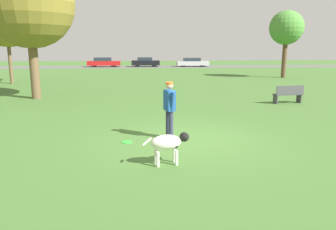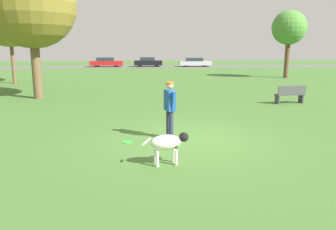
# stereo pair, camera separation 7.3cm
# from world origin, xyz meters

# --- Properties ---
(ground_plane) EXTENTS (120.00, 120.00, 0.00)m
(ground_plane) POSITION_xyz_m (0.00, 0.00, 0.00)
(ground_plane) COLOR #426B2D
(far_road_strip) EXTENTS (120.00, 6.00, 0.01)m
(far_road_strip) POSITION_xyz_m (0.00, 37.20, 0.01)
(far_road_strip) COLOR #5B5B59
(far_road_strip) RESTS_ON ground_plane
(person) EXTENTS (0.33, 0.65, 1.62)m
(person) POSITION_xyz_m (-0.43, 0.20, 0.95)
(person) COLOR #2D334C
(person) RESTS_ON ground_plane
(dog) EXTENTS (1.06, 0.45, 0.71)m
(dog) POSITION_xyz_m (-0.66, -1.96, 0.49)
(dog) COLOR silver
(dog) RESTS_ON ground_plane
(frisbee) EXTENTS (0.28, 0.28, 0.02)m
(frisbee) POSITION_xyz_m (-1.63, -0.13, 0.01)
(frisbee) COLOR #33D838
(frisbee) RESTS_ON ground_plane
(tree_far_right) EXTENTS (2.90, 2.90, 5.72)m
(tree_far_right) POSITION_xyz_m (11.50, 18.97, 4.22)
(tree_far_right) COLOR brown
(tree_far_right) RESTS_ON ground_plane
(tree_far_left) EXTENTS (4.72, 4.72, 7.32)m
(tree_far_left) POSITION_xyz_m (-10.43, 16.03, 4.96)
(tree_far_left) COLOR brown
(tree_far_left) RESTS_ON ground_plane
(tree_near_left) EXTENTS (4.38, 4.38, 6.89)m
(tree_near_left) POSITION_xyz_m (-6.50, 8.40, 4.68)
(tree_near_left) COLOR brown
(tree_near_left) RESTS_ON ground_plane
(parked_car_red) EXTENTS (4.48, 1.71, 1.30)m
(parked_car_red) POSITION_xyz_m (-5.87, 37.55, 0.65)
(parked_car_red) COLOR red
(parked_car_red) RESTS_ON ground_plane
(parked_car_black) EXTENTS (3.93, 1.82, 1.31)m
(parked_car_black) POSITION_xyz_m (-0.10, 37.50, 0.65)
(parked_car_black) COLOR black
(parked_car_black) RESTS_ON ground_plane
(parked_car_silver) EXTENTS (4.44, 1.87, 1.23)m
(parked_car_silver) POSITION_xyz_m (6.46, 37.06, 0.61)
(parked_car_silver) COLOR #B7B7BC
(parked_car_silver) RESTS_ON ground_plane
(park_bench) EXTENTS (1.44, 0.58, 0.84)m
(park_bench) POSITION_xyz_m (5.72, 5.72, 0.45)
(park_bench) COLOR #47474C
(park_bench) RESTS_ON ground_plane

